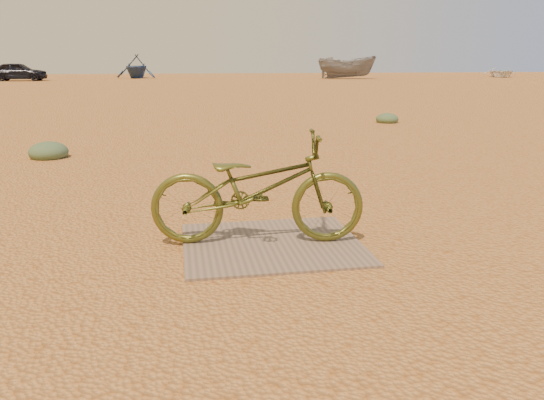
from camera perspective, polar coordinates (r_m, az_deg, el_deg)
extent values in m
plane|color=#BF8345|center=(4.64, 5.97, -4.88)|extent=(120.00, 120.00, 0.00)
cube|color=#7D6554|center=(4.62, 0.00, -4.75)|extent=(1.53, 1.34, 0.02)
imported|color=#4F541D|center=(4.52, -1.57, 1.27)|extent=(1.89, 0.87, 0.96)
imported|color=black|center=(45.48, -25.62, 12.35)|extent=(4.07, 1.70, 1.38)
imported|color=navy|center=(48.72, -14.40, 13.77)|extent=(4.03, 4.44, 2.03)
imported|color=slate|center=(46.21, 8.07, 13.95)|extent=(5.09, 2.64, 1.88)
imported|color=silver|center=(54.49, 23.39, 12.50)|extent=(4.60, 5.14, 0.88)
ellipsoid|color=#55734C|center=(9.48, -22.85, 4.22)|extent=(0.63, 0.63, 0.34)
ellipsoid|color=#55734C|center=(14.04, 12.26, 8.14)|extent=(0.57, 0.57, 0.32)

